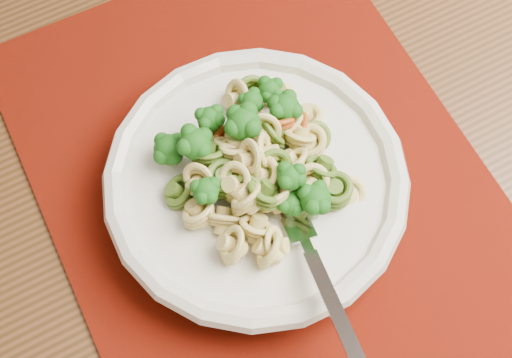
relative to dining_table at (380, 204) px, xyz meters
The scene contains 5 objects.
dining_table is the anchor object (origin of this frame).
placemat 0.15m from the dining_table, 138.05° to the right, with size 0.47×0.37×0.00m, color #641304.
pasta_bowl 0.17m from the dining_table, 129.09° to the right, with size 0.25×0.25×0.05m.
pasta_broccoli_heap 0.19m from the dining_table, 129.09° to the right, with size 0.22×0.22×0.06m, color #D6C269, non-canonical shape.
fork 0.18m from the dining_table, 102.89° to the right, with size 0.19×0.02×0.01m, color silver, non-canonical shape.
Camera 1 is at (-0.20, -1.01, 1.31)m, focal length 50.00 mm.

